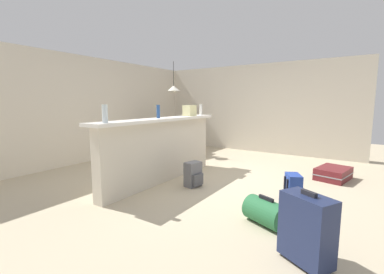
{
  "coord_description": "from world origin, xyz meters",
  "views": [
    {
      "loc": [
        -4.21,
        -2.45,
        1.43
      ],
      "look_at": [
        0.24,
        0.47,
        0.71
      ],
      "focal_mm": 24.01,
      "sensor_mm": 36.0,
      "label": 1
    }
  ],
  "objects": [
    {
      "name": "ground_plane",
      "position": [
        0.0,
        0.0,
        -0.03
      ],
      "size": [
        13.0,
        13.0,
        0.05
      ],
      "primitive_type": "cube",
      "color": "#BCAD8E"
    },
    {
      "name": "wall_back",
      "position": [
        0.0,
        3.05,
        1.25
      ],
      "size": [
        6.6,
        0.1,
        2.5
      ],
      "primitive_type": "cube",
      "color": "beige",
      "rests_on": "ground_plane"
    },
    {
      "name": "wall_right",
      "position": [
        3.05,
        0.3,
        1.25
      ],
      "size": [
        0.1,
        6.0,
        2.5
      ],
      "primitive_type": "cube",
      "color": "beige",
      "rests_on": "ground_plane"
    },
    {
      "name": "partition_half_wall",
      "position": [
        -0.69,
        0.51,
        0.55
      ],
      "size": [
        2.8,
        0.2,
        1.1
      ],
      "primitive_type": "cube",
      "color": "beige",
      "rests_on": "ground_plane"
    },
    {
      "name": "bar_countertop",
      "position": [
        -0.69,
        0.51,
        1.12
      ],
      "size": [
        2.96,
        0.4,
        0.05
      ],
      "primitive_type": "cube",
      "color": "white",
      "rests_on": "partition_half_wall"
    },
    {
      "name": "bottle_clear",
      "position": [
        -1.96,
        0.43,
        1.27
      ],
      "size": [
        0.08,
        0.08,
        0.25
      ],
      "primitive_type": "cylinder",
      "color": "silver",
      "rests_on": "bar_countertop"
    },
    {
      "name": "bottle_blue",
      "position": [
        -0.73,
        0.55,
        1.27
      ],
      "size": [
        0.06,
        0.06,
        0.23
      ],
      "primitive_type": "cylinder",
      "color": "#284C89",
      "rests_on": "bar_countertop"
    },
    {
      "name": "bottle_white",
      "position": [
        0.58,
        0.46,
        1.27
      ],
      "size": [
        0.06,
        0.06,
        0.24
      ],
      "primitive_type": "cylinder",
      "color": "silver",
      "rests_on": "bar_countertop"
    },
    {
      "name": "grocery_bag",
      "position": [
        0.2,
        0.5,
        1.26
      ],
      "size": [
        0.26,
        0.18,
        0.22
      ],
      "primitive_type": "cube",
      "color": "beige",
      "rests_on": "bar_countertop"
    },
    {
      "name": "dining_table",
      "position": [
        1.42,
        1.81,
        0.65
      ],
      "size": [
        1.1,
        0.8,
        0.74
      ],
      "color": "#332319",
      "rests_on": "ground_plane"
    },
    {
      "name": "dining_chair_near_partition",
      "position": [
        1.44,
        1.27,
        0.52
      ],
      "size": [
        0.47,
        0.47,
        0.93
      ],
      "color": "black",
      "rests_on": "ground_plane"
    },
    {
      "name": "pendant_lamp",
      "position": [
        1.37,
        1.8,
        1.8
      ],
      "size": [
        0.34,
        0.34,
        0.81
      ],
      "color": "black"
    },
    {
      "name": "suitcase_flat_maroon",
      "position": [
        1.13,
        -2.1,
        0.11
      ],
      "size": [
        0.88,
        0.64,
        0.22
      ],
      "color": "maroon",
      "rests_on": "ground_plane"
    },
    {
      "name": "duffel_bag_green",
      "position": [
        -1.35,
        -1.6,
        0.15
      ],
      "size": [
        0.47,
        0.56,
        0.34
      ],
      "color": "#286B3D",
      "rests_on": "ground_plane"
    },
    {
      "name": "backpack_grey",
      "position": [
        -0.64,
        -0.14,
        0.2
      ],
      "size": [
        0.31,
        0.28,
        0.42
      ],
      "color": "slate",
      "rests_on": "ground_plane"
    },
    {
      "name": "suitcase_upright_navy",
      "position": [
        -1.89,
        -2.13,
        0.33
      ],
      "size": [
        0.43,
        0.5,
        0.67
      ],
      "color": "#1E284C",
      "rests_on": "ground_plane"
    },
    {
      "name": "backpack_blue",
      "position": [
        -0.48,
        -1.73,
        0.2
      ],
      "size": [
        0.33,
        0.32,
        0.42
      ],
      "color": "#233D93",
      "rests_on": "ground_plane"
    }
  ]
}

